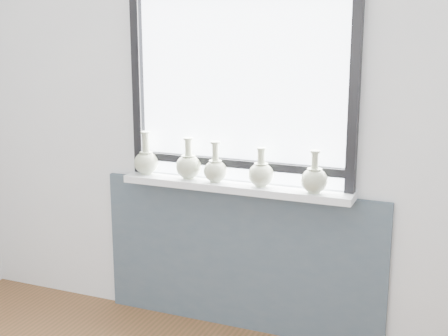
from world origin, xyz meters
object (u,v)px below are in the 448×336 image
at_px(vase_e, 314,179).
at_px(windowsill, 235,187).
at_px(vase_b, 188,165).
at_px(vase_d, 261,173).
at_px(vase_c, 215,169).
at_px(vase_a, 146,161).

bearing_deg(vase_e, windowsill, 176.50).
relative_size(vase_b, vase_d, 1.10).
bearing_deg(vase_e, vase_c, 178.70).
relative_size(windowsill, vase_a, 5.25).
bearing_deg(vase_d, vase_b, 178.77).
height_order(vase_a, vase_e, vase_a).
height_order(vase_c, vase_d, vase_c).
xyz_separation_m(windowsill, vase_a, (-0.56, 0.00, 0.10)).
xyz_separation_m(vase_a, vase_e, (1.01, -0.03, -0.00)).
relative_size(vase_b, vase_e, 1.04).
xyz_separation_m(vase_d, vase_e, (0.30, -0.02, 0.00)).
height_order(windowsill, vase_d, vase_d).
distance_m(windowsill, vase_a, 0.57).
xyz_separation_m(windowsill, vase_e, (0.45, -0.03, 0.09)).
xyz_separation_m(windowsill, vase_d, (0.15, -0.01, 0.09)).
bearing_deg(vase_c, vase_d, 1.26).
relative_size(windowsill, vase_e, 5.86).
height_order(vase_b, vase_c, vase_b).
distance_m(windowsill, vase_e, 0.46).
distance_m(vase_d, vase_e, 0.30).
distance_m(vase_b, vase_e, 0.74).
height_order(vase_a, vase_b, vase_a).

